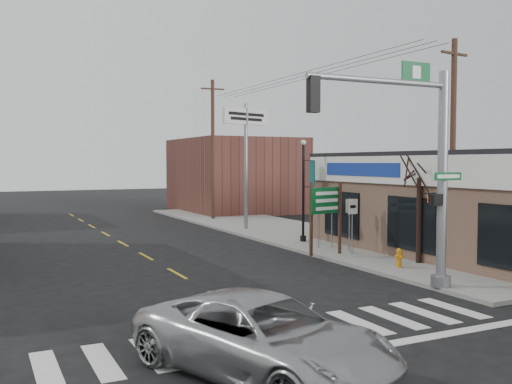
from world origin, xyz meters
name	(u,v)px	position (x,y,z in m)	size (l,w,h in m)	color
ground	(294,339)	(0.00, 0.00, 0.00)	(140.00, 140.00, 0.00)	black
sidewalk_right	(321,239)	(9.00, 13.00, 0.07)	(6.00, 38.00, 0.13)	gray
center_line	(177,273)	(0.00, 8.00, 0.01)	(0.12, 56.00, 0.01)	gold
crosswalk	(285,334)	(0.00, 0.40, 0.01)	(11.00, 2.20, 0.01)	silver
bldg_distant_right	(235,175)	(12.00, 30.00, 2.80)	(8.00, 10.00, 5.60)	brown
suv	(263,336)	(-1.57, -1.60, 0.71)	(2.36, 5.12, 1.42)	#A8AAAD
traffic_signal_pole	(423,155)	(5.43, 2.08, 4.00)	(5.13, 0.39, 6.50)	gray
guide_sign	(326,208)	(6.30, 8.41, 1.99)	(1.65, 0.14, 2.89)	#462D20
fire_hydrant	(399,257)	(7.14, 5.05, 0.49)	(0.21, 0.21, 0.67)	#C8790E
ped_crossing_sign	(319,209)	(7.07, 10.14, 1.81)	(0.94, 0.07, 2.42)	gray
lamp_post	(304,182)	(7.55, 12.17, 2.87)	(0.61, 0.48, 4.70)	black
dance_center_sign	(246,135)	(7.24, 17.87, 5.32)	(3.25, 0.20, 6.90)	gray
bare_tree	(420,162)	(8.38, 5.44, 3.81)	(2.34, 2.34, 4.67)	black
shrub_back	(397,235)	(10.62, 9.33, 0.55)	(1.12, 1.12, 0.84)	black
utility_pole_near	(453,149)	(9.50, 4.99, 4.29)	(1.41, 0.21, 8.12)	#442B20
utility_pole_far	(213,148)	(7.73, 23.99, 4.74)	(1.56, 0.23, 8.99)	#473624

